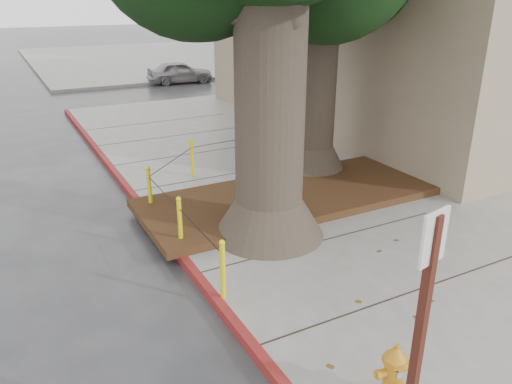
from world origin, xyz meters
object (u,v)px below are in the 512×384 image
(signpost, at_px, (416,362))
(car_red, at_px, (267,67))
(car_silver, at_px, (180,72))
(fire_hydrant, at_px, (394,374))

(signpost, xyz_separation_m, car_red, (10.67, 21.48, -1.14))
(car_silver, distance_m, car_red, 4.62)
(signpost, height_order, car_silver, signpost)
(fire_hydrant, height_order, signpost, signpost)
(signpost, distance_m, car_silver, 23.30)
(fire_hydrant, xyz_separation_m, car_red, (9.82, 20.49, 0.11))
(fire_hydrant, distance_m, signpost, 1.81)
(car_silver, bearing_deg, car_red, -97.61)
(signpost, relative_size, car_red, 0.75)
(signpost, relative_size, car_silver, 0.88)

